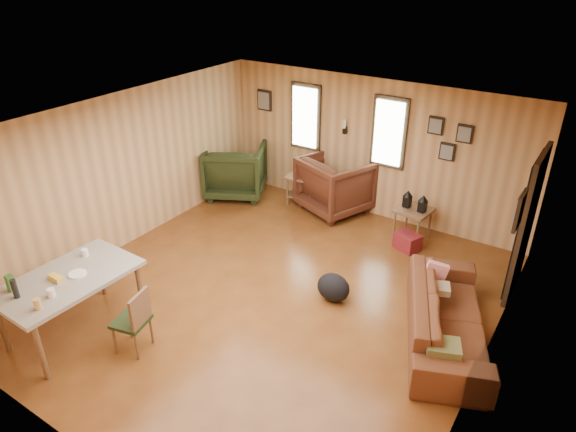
# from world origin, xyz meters

# --- Properties ---
(room) EXTENTS (5.54, 6.04, 2.44)m
(room) POSITION_xyz_m (0.17, 0.27, 1.21)
(room) COLOR brown
(room) RESTS_ON ground
(sofa) EXTENTS (1.42, 2.29, 0.86)m
(sofa) POSITION_xyz_m (2.25, 0.44, 0.43)
(sofa) COLOR brown
(sofa) RESTS_ON ground
(recliner_brown) EXTENTS (1.37, 1.33, 1.11)m
(recliner_brown) POSITION_xyz_m (-0.52, 2.74, 0.55)
(recliner_brown) COLOR #512718
(recliner_brown) RESTS_ON ground
(recliner_green) EXTENTS (1.40, 1.37, 1.09)m
(recliner_green) POSITION_xyz_m (-2.43, 2.30, 0.55)
(recliner_green) COLOR #252F15
(recliner_green) RESTS_ON ground
(end_table) EXTENTS (0.61, 0.57, 0.69)m
(end_table) POSITION_xyz_m (-1.16, 2.67, 0.39)
(end_table) COLOR brown
(end_table) RESTS_ON ground
(side_table) EXTENTS (0.58, 0.58, 0.82)m
(side_table) POSITION_xyz_m (1.02, 2.52, 0.56)
(side_table) COLOR brown
(side_table) RESTS_ON ground
(cooler) EXTENTS (0.45, 0.40, 0.27)m
(cooler) POSITION_xyz_m (1.09, 2.17, 0.14)
(cooler) COLOR maroon
(cooler) RESTS_ON ground
(backpack) EXTENTS (0.54, 0.46, 0.40)m
(backpack) POSITION_xyz_m (0.75, 0.37, 0.20)
(backpack) COLOR black
(backpack) RESTS_ON ground
(sofa_pillows) EXTENTS (0.89, 1.53, 0.32)m
(sofa_pillows) POSITION_xyz_m (2.19, 0.27, 0.49)
(sofa_pillows) COLOR brown
(sofa_pillows) RESTS_ON sofa
(dining_table) EXTENTS (0.99, 1.61, 1.04)m
(dining_table) POSITION_xyz_m (-1.58, -1.94, 0.73)
(dining_table) COLOR #9F9385
(dining_table) RESTS_ON ground
(dining_chair) EXTENTS (0.45, 0.45, 0.82)m
(dining_chair) POSITION_xyz_m (-0.71, -1.74, 0.46)
(dining_chair) COLOR #252F15
(dining_chair) RESTS_ON ground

